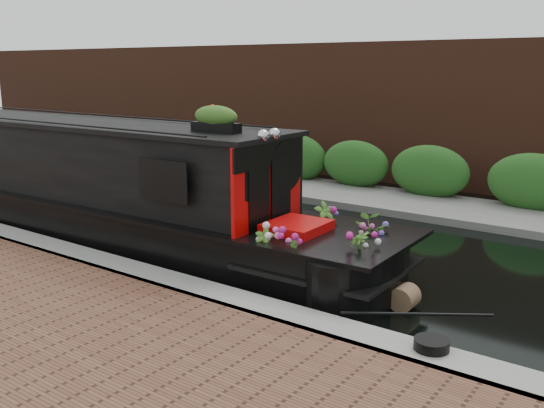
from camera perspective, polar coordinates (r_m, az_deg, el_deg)
The scene contains 8 objects.
ground at distance 12.46m, azimuth -3.35°, elevation -2.63°, with size 80.00×80.00×0.00m, color black.
near_bank_coping at distance 10.25m, azimuth -15.24°, elevation -6.52°, with size 40.00×0.60×0.50m, color gray.
far_bank_path at distance 15.83m, azimuth 6.36°, elevation 0.67°, with size 40.00×2.40×0.34m, color slate.
far_hedge at distance 16.60m, azimuth 7.91°, elevation 1.20°, with size 40.00×1.10×2.80m, color #23541C.
far_brick_wall at distance 18.44m, azimuth 11.03°, elevation 2.25°, with size 40.00×1.00×8.00m, color #4D271A.
narrowboat at distance 12.59m, azimuth -16.16°, elevation 1.11°, with size 12.51×2.58×2.93m.
rope_fender at distance 8.72m, azimuth 12.38°, elevation -8.61°, with size 0.35×0.35×0.35m, color brown.
coiled_mooring_rope at distance 7.12m, azimuth 14.79°, elevation -12.65°, with size 0.40×0.40×0.12m, color black.
Camera 1 is at (7.67, -9.24, 3.33)m, focal length 40.00 mm.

